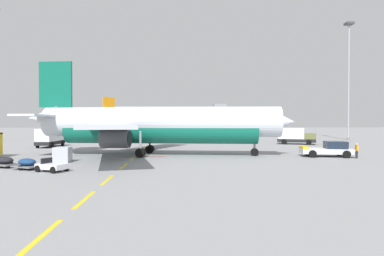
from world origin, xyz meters
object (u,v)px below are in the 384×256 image
object	(u,v)px
ground_crew_worker	(357,150)
apron_light_mast_far	(349,68)
airliner_foreground	(156,124)
pushback_tug	(328,149)
fuel_service_truck	(295,136)
baggage_train	(27,164)
uld_cargo_container	(62,155)
airliner_mid_left	(140,123)
catering_truck	(50,137)

from	to	relation	value
ground_crew_worker	apron_light_mast_far	size ratio (longest dim) A/B	0.06
airliner_foreground	ground_crew_worker	world-z (taller)	airliner_foreground
pushback_tug	fuel_service_truck	size ratio (longest dim) A/B	0.87
baggage_train	uld_cargo_container	xyz separation A→B (m)	(1.36, 5.03, 0.28)
airliner_foreground	baggage_train	distance (m)	16.38
baggage_train	ground_crew_worker	size ratio (longest dim) A/B	4.68
pushback_tug	ground_crew_worker	size ratio (longest dim) A/B	3.63
pushback_tug	apron_light_mast_far	xyz separation A→B (m)	(22.17, 34.91, 16.11)
airliner_mid_left	ground_crew_worker	world-z (taller)	airliner_mid_left
pushback_tug	ground_crew_worker	bearing A→B (deg)	-39.86
fuel_service_truck	ground_crew_worker	world-z (taller)	fuel_service_truck
airliner_foreground	pushback_tug	distance (m)	21.64
catering_truck	ground_crew_worker	bearing A→B (deg)	-24.74
airliner_foreground	catering_truck	size ratio (longest dim) A/B	4.91
pushback_tug	catering_truck	bearing A→B (deg)	156.34
baggage_train	apron_light_mast_far	world-z (taller)	apron_light_mast_far
pushback_tug	uld_cargo_container	xyz separation A→B (m)	(-30.69, -3.80, -0.10)
pushback_tug	catering_truck	size ratio (longest dim) A/B	0.91
fuel_service_truck	ground_crew_worker	xyz separation A→B (m)	(-1.94, -23.91, -0.63)
catering_truck	ground_crew_worker	distance (m)	46.92
fuel_service_truck	baggage_train	world-z (taller)	fuel_service_truck
catering_truck	apron_light_mast_far	distance (m)	66.52
airliner_foreground	airliner_mid_left	xyz separation A→B (m)	(-9.71, 71.84, 0.02)
airliner_foreground	ground_crew_worker	xyz separation A→B (m)	(23.63, -4.98, -2.93)
fuel_service_truck	uld_cargo_container	distance (m)	43.47
catering_truck	airliner_foreground	bearing A→B (deg)	-37.66
pushback_tug	airliner_mid_left	bearing A→B (deg)	112.46
baggage_train	airliner_mid_left	bearing A→B (deg)	89.23
airliner_mid_left	ground_crew_worker	xyz separation A→B (m)	(33.34, -76.83, -2.95)
airliner_foreground	baggage_train	world-z (taller)	airliner_foreground
airliner_mid_left	apron_light_mast_far	world-z (taller)	apron_light_mast_far
uld_cargo_container	pushback_tug	bearing A→B (deg)	7.06
apron_light_mast_far	airliner_mid_left	bearing A→B (deg)	143.08
baggage_train	ground_crew_worker	bearing A→B (deg)	11.17
airliner_mid_left	baggage_train	world-z (taller)	airliner_mid_left
airliner_foreground	pushback_tug	bearing A→B (deg)	-7.95
ground_crew_worker	apron_light_mast_far	xyz separation A→B (m)	(19.75, 36.94, 15.99)
pushback_tug	airliner_mid_left	size ratio (longest dim) A/B	0.21
airliner_foreground	baggage_train	bearing A→B (deg)	-132.59
fuel_service_truck	airliner_foreground	bearing A→B (deg)	-143.50
catering_truck	apron_light_mast_far	world-z (taller)	apron_light_mast_far
fuel_service_truck	baggage_train	distance (m)	47.65
fuel_service_truck	apron_light_mast_far	world-z (taller)	apron_light_mast_far
uld_cargo_container	fuel_service_truck	bearing A→B (deg)	36.23
uld_cargo_container	apron_light_mast_far	distance (m)	67.50
catering_truck	baggage_train	distance (m)	27.69
ground_crew_worker	airliner_foreground	bearing A→B (deg)	168.09
catering_truck	fuel_service_truck	xyz separation A→B (m)	(44.55, 4.28, 0.00)
airliner_foreground	ground_crew_worker	bearing A→B (deg)	-11.91
airliner_foreground	fuel_service_truck	bearing A→B (deg)	36.50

